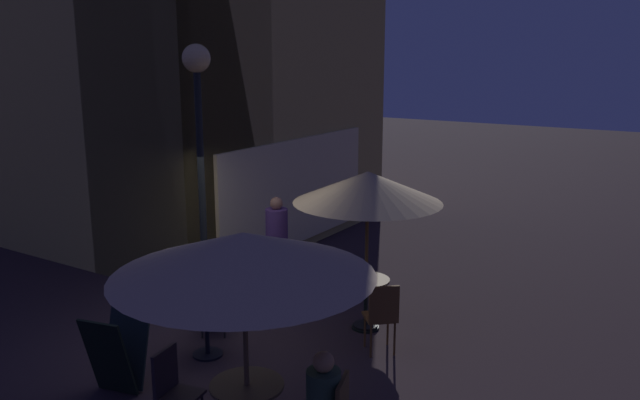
# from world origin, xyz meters

# --- Properties ---
(ground_plane) EXTENTS (60.00, 60.00, 0.00)m
(ground_plane) POSITION_xyz_m (0.00, 0.00, 0.00)
(ground_plane) COLOR #2F2328
(cafe_building) EXTENTS (6.87, 9.08, 9.82)m
(cafe_building) POSITION_xyz_m (3.03, 4.54, 4.90)
(cafe_building) COLOR tan
(cafe_building) RESTS_ON ground
(street_lamp_near_corner) EXTENTS (0.40, 0.40, 4.07)m
(street_lamp_near_corner) POSITION_xyz_m (0.39, 0.70, 3.12)
(street_lamp_near_corner) COLOR black
(street_lamp_near_corner) RESTS_ON ground
(menu_sandwich_board) EXTENTS (0.78, 0.69, 1.00)m
(menu_sandwich_board) POSITION_xyz_m (-1.75, 0.13, 0.51)
(menu_sandwich_board) COLOR black
(menu_sandwich_board) RESTS_ON ground
(cafe_table_1) EXTENTS (0.69, 0.69, 0.76)m
(cafe_table_1) POSITION_xyz_m (1.39, -1.48, 0.54)
(cafe_table_1) COLOR black
(cafe_table_1) RESTS_ON ground
(cafe_table_2) EXTENTS (0.70, 0.70, 0.78)m
(cafe_table_2) POSITION_xyz_m (-0.50, -0.12, 0.56)
(cafe_table_2) COLOR black
(cafe_table_2) RESTS_ON ground
(patio_umbrella_0) EXTENTS (2.51, 2.51, 2.32)m
(patio_umbrella_0) POSITION_xyz_m (-1.92, -1.94, 2.10)
(patio_umbrella_0) COLOR black
(patio_umbrella_0) RESTS_ON ground
(patio_umbrella_1) EXTENTS (2.11, 2.11, 2.34)m
(patio_umbrella_1) POSITION_xyz_m (1.39, -1.48, 2.11)
(patio_umbrella_1) COLOR black
(patio_umbrella_1) RESTS_ON ground
(cafe_chair_1) EXTENTS (0.45, 0.45, 0.96)m
(cafe_chair_1) POSITION_xyz_m (-2.07, -1.07, 0.58)
(cafe_chair_1) COLOR black
(cafe_chair_1) RESTS_ON ground
(cafe_chair_2) EXTENTS (0.57, 0.57, 0.99)m
(cafe_chair_2) POSITION_xyz_m (0.77, -2.06, 0.60)
(cafe_chair_2) COLOR brown
(cafe_chair_2) RESTS_ON ground
(cafe_chair_3) EXTENTS (0.55, 0.55, 0.86)m
(cafe_chair_3) POSITION_xyz_m (0.14, 0.31, 0.52)
(cafe_chair_3) COLOR black
(cafe_chair_3) RESTS_ON ground
(patron_standing_1) EXTENTS (0.35, 0.35, 1.76)m
(patron_standing_1) POSITION_xyz_m (1.46, 0.16, 0.89)
(patron_standing_1) COLOR navy
(patron_standing_1) RESTS_ON ground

